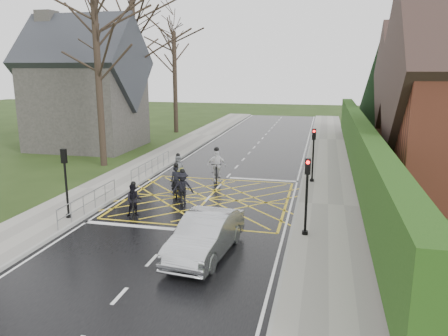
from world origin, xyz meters
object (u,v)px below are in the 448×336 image
at_px(cyclist_back, 134,203).
at_px(cyclist_mid, 182,191).
at_px(car, 205,235).
at_px(cyclist_rear, 176,185).
at_px(cyclist_front, 216,169).
at_px(cyclist_lead, 178,171).

height_order(cyclist_back, cyclist_mid, cyclist_mid).
height_order(cyclist_mid, car, cyclist_mid).
height_order(cyclist_rear, cyclist_front, cyclist_front).
xyz_separation_m(cyclist_back, cyclist_lead, (-0.09, 6.41, -0.03)).
relative_size(cyclist_rear, cyclist_back, 1.15).
distance_m(cyclist_front, cyclist_lead, 2.28).
xyz_separation_m(cyclist_mid, car, (2.69, -5.57, 0.11)).
xyz_separation_m(cyclist_mid, cyclist_front, (0.59, 4.51, 0.12)).
relative_size(cyclist_back, cyclist_front, 0.78).
relative_size(cyclist_back, cyclist_mid, 0.87).
xyz_separation_m(cyclist_back, car, (4.25, -3.31, 0.14)).
bearing_deg(cyclist_lead, car, -90.03).
bearing_deg(cyclist_back, cyclist_mid, 32.60).
bearing_deg(cyclist_mid, cyclist_lead, 92.58).
distance_m(cyclist_mid, car, 6.18).
distance_m(cyclist_back, car, 5.39).
height_order(cyclist_rear, cyclist_mid, cyclist_rear).
height_order(cyclist_back, cyclist_front, cyclist_front).
distance_m(cyclist_rear, car, 7.56).
distance_m(cyclist_mid, cyclist_lead, 4.47).
height_order(cyclist_front, car, cyclist_front).
distance_m(cyclist_rear, cyclist_lead, 3.12).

